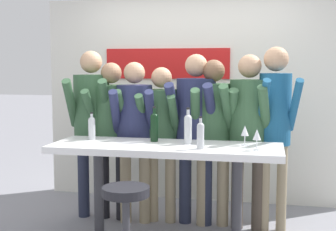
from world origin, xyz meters
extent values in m
cube|color=silver|center=(0.00, 1.57, 1.22)|extent=(3.65, 0.10, 2.43)
cube|color=red|center=(-0.32, 1.51, 1.65)|extent=(1.51, 0.02, 0.36)
cube|color=white|center=(0.00, 0.00, 0.90)|extent=(2.05, 0.67, 0.06)
cylinder|color=#333338|center=(-0.63, 0.00, 0.46)|extent=(0.09, 0.09, 0.87)
cylinder|color=#333338|center=(0.63, 0.00, 0.46)|extent=(0.09, 0.09, 0.87)
cylinder|color=black|center=(-0.16, -0.68, 0.68)|extent=(0.36, 0.36, 0.07)
cylinder|color=#23283D|center=(-1.05, 0.63, 0.43)|extent=(0.12, 0.12, 0.86)
cylinder|color=#23283D|center=(-0.84, 0.67, 0.43)|extent=(0.12, 0.12, 0.86)
cylinder|color=#335638|center=(-0.94, 0.65, 1.19)|extent=(0.43, 0.43, 0.68)
sphere|color=tan|center=(-0.94, 0.65, 1.67)|extent=(0.23, 0.23, 0.23)
cylinder|color=#335638|center=(-1.10, 0.46, 1.24)|extent=(0.15, 0.41, 0.52)
cylinder|color=#335638|center=(-0.74, 0.52, 1.24)|extent=(0.15, 0.41, 0.52)
cylinder|color=black|center=(-0.81, 0.63, 0.40)|extent=(0.11, 0.11, 0.80)
cylinder|color=black|center=(-0.62, 0.63, 0.40)|extent=(0.11, 0.11, 0.80)
cylinder|color=#335638|center=(-0.72, 0.63, 1.11)|extent=(0.36, 0.36, 0.63)
sphere|color=#9E7556|center=(-0.72, 0.63, 1.55)|extent=(0.22, 0.22, 0.22)
cylinder|color=#335638|center=(-0.89, 0.48, 1.16)|extent=(0.09, 0.38, 0.49)
cylinder|color=#335638|center=(-0.55, 0.47, 1.16)|extent=(0.09, 0.38, 0.49)
cylinder|color=gray|center=(-0.55, 0.55, 0.40)|extent=(0.12, 0.12, 0.80)
cylinder|color=gray|center=(-0.35, 0.58, 0.40)|extent=(0.12, 0.12, 0.80)
cylinder|color=#23284C|center=(-0.45, 0.57, 1.12)|extent=(0.42, 0.42, 0.63)
sphere|color=tan|center=(-0.45, 0.57, 1.56)|extent=(0.22, 0.22, 0.22)
cylinder|color=#23284C|center=(-0.59, 0.38, 1.16)|extent=(0.15, 0.39, 0.49)
cylinder|color=#23284C|center=(-0.25, 0.44, 1.16)|extent=(0.15, 0.39, 0.49)
cylinder|color=gray|center=(-0.28, 0.65, 0.39)|extent=(0.11, 0.11, 0.77)
cylinder|color=gray|center=(-0.09, 0.65, 0.39)|extent=(0.11, 0.11, 0.77)
cylinder|color=#335638|center=(-0.18, 0.65, 1.08)|extent=(0.34, 0.34, 0.61)
sphere|color=tan|center=(-0.18, 0.65, 1.51)|extent=(0.21, 0.21, 0.21)
cylinder|color=#335638|center=(-0.35, 0.50, 1.12)|extent=(0.08, 0.37, 0.47)
cylinder|color=#335638|center=(-0.02, 0.50, 1.12)|extent=(0.08, 0.37, 0.47)
cylinder|color=#23283D|center=(0.06, 0.66, 0.42)|extent=(0.13, 0.13, 0.84)
cylinder|color=#23283D|center=(0.28, 0.64, 0.42)|extent=(0.13, 0.13, 0.84)
cylinder|color=#23284C|center=(0.17, 0.65, 1.17)|extent=(0.43, 0.43, 0.66)
sphere|color=tan|center=(0.17, 0.65, 1.63)|extent=(0.23, 0.23, 0.23)
cylinder|color=#23284C|center=(-0.03, 0.51, 1.22)|extent=(0.13, 0.41, 0.52)
cylinder|color=#23284C|center=(0.34, 0.47, 1.22)|extent=(0.13, 0.41, 0.52)
cylinder|color=gray|center=(0.25, 0.63, 0.40)|extent=(0.12, 0.12, 0.81)
cylinder|color=gray|center=(0.45, 0.66, 0.40)|extent=(0.12, 0.12, 0.81)
cylinder|color=#335638|center=(0.35, 0.64, 1.13)|extent=(0.42, 0.42, 0.64)
sphere|color=brown|center=(0.35, 0.64, 1.58)|extent=(0.22, 0.22, 0.22)
cylinder|color=#335638|center=(0.19, 0.46, 1.18)|extent=(0.14, 0.40, 0.50)
cylinder|color=#335638|center=(0.55, 0.51, 1.18)|extent=(0.14, 0.40, 0.50)
cylinder|color=#473D33|center=(0.60, 0.61, 0.42)|extent=(0.12, 0.12, 0.83)
cylinder|color=#473D33|center=(0.80, 0.58, 0.42)|extent=(0.12, 0.12, 0.83)
cylinder|color=#335638|center=(0.70, 0.59, 1.16)|extent=(0.43, 0.43, 0.66)
sphere|color=tan|center=(0.70, 0.59, 1.62)|extent=(0.23, 0.23, 0.23)
cylinder|color=#335638|center=(0.50, 0.46, 1.21)|extent=(0.15, 0.40, 0.51)
cylinder|color=#335638|center=(0.85, 0.41, 1.21)|extent=(0.15, 0.40, 0.51)
cylinder|color=gray|center=(0.87, 0.58, 0.43)|extent=(0.10, 0.10, 0.87)
cylinder|color=gray|center=(1.03, 0.62, 0.43)|extent=(0.10, 0.10, 0.87)
cylinder|color=#19517A|center=(0.95, 0.60, 1.21)|extent=(0.36, 0.36, 0.69)
sphere|color=tan|center=(0.95, 0.60, 1.69)|extent=(0.24, 0.24, 0.24)
cylinder|color=#19517A|center=(0.84, 0.41, 1.26)|extent=(0.15, 0.40, 0.52)
cylinder|color=#19517A|center=(1.12, 0.46, 1.26)|extent=(0.15, 0.40, 0.52)
cylinder|color=#B7BCC1|center=(-0.75, 0.14, 1.02)|extent=(0.07, 0.07, 0.18)
sphere|color=#B7BCC1|center=(-0.75, 0.14, 1.11)|extent=(0.07, 0.07, 0.07)
cylinder|color=#B7BCC1|center=(-0.75, 0.14, 1.14)|extent=(0.03, 0.03, 0.06)
cylinder|color=black|center=(-0.75, 0.14, 1.18)|extent=(0.03, 0.03, 0.01)
cylinder|color=#B7BCC1|center=(0.19, 0.08, 1.04)|extent=(0.07, 0.07, 0.23)
sphere|color=#B7BCC1|center=(0.19, 0.08, 1.16)|extent=(0.07, 0.07, 0.07)
cylinder|color=#B7BCC1|center=(0.19, 0.08, 1.20)|extent=(0.03, 0.03, 0.08)
cylinder|color=black|center=(0.19, 0.08, 1.25)|extent=(0.03, 0.03, 0.02)
cylinder|color=#B7BCC1|center=(0.33, -0.14, 1.03)|extent=(0.06, 0.06, 0.19)
sphere|color=#B7BCC1|center=(0.33, -0.14, 1.12)|extent=(0.06, 0.06, 0.06)
cylinder|color=#B7BCC1|center=(0.33, -0.14, 1.16)|extent=(0.02, 0.02, 0.07)
cylinder|color=black|center=(0.33, -0.14, 1.20)|extent=(0.03, 0.03, 0.01)
cylinder|color=black|center=(-0.14, 0.15, 1.04)|extent=(0.07, 0.07, 0.23)
sphere|color=black|center=(-0.14, 0.15, 1.16)|extent=(0.07, 0.07, 0.07)
cylinder|color=black|center=(-0.14, 0.15, 1.20)|extent=(0.03, 0.03, 0.08)
cylinder|color=black|center=(-0.14, 0.15, 1.25)|extent=(0.03, 0.03, 0.02)
cylinder|color=silver|center=(0.69, 0.11, 0.93)|extent=(0.06, 0.06, 0.01)
cylinder|color=silver|center=(0.69, 0.11, 0.98)|extent=(0.01, 0.01, 0.08)
cone|color=silver|center=(0.69, 0.11, 1.06)|extent=(0.07, 0.07, 0.09)
cylinder|color=silver|center=(0.80, -0.11, 0.93)|extent=(0.06, 0.06, 0.01)
cylinder|color=silver|center=(0.80, -0.11, 0.98)|extent=(0.01, 0.01, 0.08)
cone|color=silver|center=(0.80, -0.11, 1.06)|extent=(0.07, 0.07, 0.09)
camera|label=1|loc=(0.88, -4.00, 1.63)|focal=50.00mm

